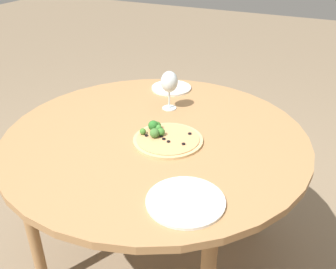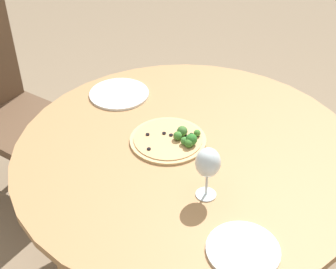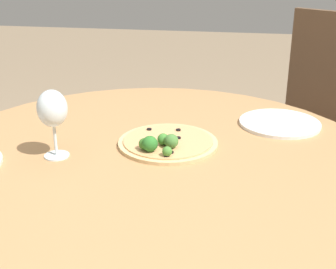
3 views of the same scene
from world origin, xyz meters
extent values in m
cylinder|color=#A87A4C|center=(0.00, 0.00, 0.69)|extent=(1.24, 1.24, 0.03)
cylinder|color=#A87A4C|center=(0.38, -0.38, 0.34)|extent=(0.05, 0.05, 0.68)
cylinder|color=#A87A4C|center=(0.38, 0.38, 0.34)|extent=(0.05, 0.05, 0.68)
cube|color=brown|center=(0.79, -0.49, 0.45)|extent=(0.55, 0.55, 0.04)
cube|color=brown|center=(0.95, -0.59, 0.72)|extent=(0.23, 0.34, 0.50)
cylinder|color=brown|center=(0.74, -0.26, 0.21)|extent=(0.04, 0.04, 0.43)
cylinder|color=brown|center=(0.55, -0.55, 0.21)|extent=(0.04, 0.04, 0.43)
cylinder|color=brown|center=(1.02, -0.44, 0.21)|extent=(0.04, 0.04, 0.43)
cylinder|color=tan|center=(0.07, -0.03, 0.71)|extent=(0.28, 0.28, 0.01)
cylinder|color=tan|center=(0.07, -0.03, 0.72)|extent=(0.25, 0.25, 0.00)
sphere|color=#3D7A2D|center=(0.04, -0.03, 0.73)|extent=(0.03, 0.03, 0.03)
sphere|color=#3F8234|center=(0.01, 0.00, 0.73)|extent=(0.03, 0.03, 0.03)
sphere|color=#387227|center=(0.00, 0.02, 0.73)|extent=(0.03, 0.03, 0.03)
sphere|color=#447C2F|center=(-0.03, -0.05, 0.73)|extent=(0.03, 0.03, 0.03)
sphere|color=#2B6E27|center=(-0.01, 0.00, 0.74)|extent=(0.04, 0.04, 0.04)
sphere|color=#447433|center=(0.02, -0.05, 0.74)|extent=(0.04, 0.04, 0.04)
cylinder|color=black|center=(0.04, -0.04, 0.72)|extent=(0.01, 0.01, 0.00)
cylinder|color=black|center=(-0.03, -0.05, 0.72)|extent=(0.01, 0.01, 0.00)
cylinder|color=black|center=(-0.01, -0.06, 0.72)|extent=(0.01, 0.01, 0.00)
cylinder|color=black|center=(0.06, -0.05, 0.72)|extent=(0.01, 0.01, 0.00)
cylinder|color=black|center=(0.09, -0.06, 0.72)|extent=(0.01, 0.01, 0.00)
cylinder|color=black|center=(0.15, -0.05, 0.72)|extent=(0.01, 0.01, 0.00)
cylinder|color=black|center=(0.01, -0.04, 0.72)|extent=(0.01, 0.01, 0.00)
cylinder|color=black|center=(0.14, 0.03, 0.72)|extent=(0.01, 0.01, 0.00)
cylinder|color=silver|center=(-0.05, 0.24, 0.71)|extent=(0.06, 0.06, 0.00)
cylinder|color=silver|center=(-0.05, 0.24, 0.75)|extent=(0.01, 0.01, 0.08)
ellipsoid|color=silver|center=(-0.05, 0.24, 0.84)|extent=(0.08, 0.08, 0.10)
cylinder|color=silver|center=(0.28, -0.35, 0.71)|extent=(0.25, 0.25, 0.01)
camera|label=1|loc=(0.62, -1.18, 1.45)|focal=40.00mm
camera|label=2|loc=(0.04, 1.30, 1.73)|focal=50.00mm
camera|label=3|loc=(-1.10, -0.23, 1.22)|focal=50.00mm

